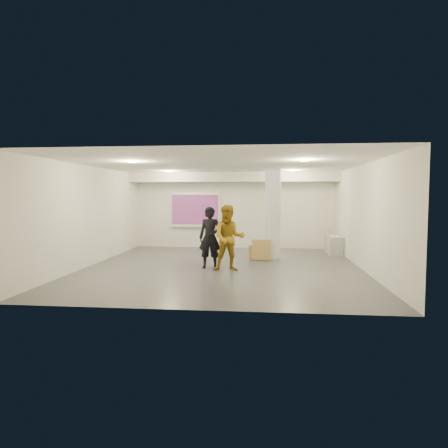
# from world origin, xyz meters

# --- Properties ---
(floor) EXTENTS (8.00, 9.00, 0.01)m
(floor) POSITION_xyz_m (0.00, 0.00, 0.00)
(floor) COLOR #393C41
(floor) RESTS_ON ground
(ceiling) EXTENTS (8.00, 9.00, 0.01)m
(ceiling) POSITION_xyz_m (0.00, 0.00, 3.00)
(ceiling) COLOR white
(ceiling) RESTS_ON floor
(wall_back) EXTENTS (8.00, 0.01, 3.00)m
(wall_back) POSITION_xyz_m (0.00, 4.50, 1.50)
(wall_back) COLOR silver
(wall_back) RESTS_ON floor
(wall_front) EXTENTS (8.00, 0.01, 3.00)m
(wall_front) POSITION_xyz_m (0.00, -4.50, 1.50)
(wall_front) COLOR silver
(wall_front) RESTS_ON floor
(wall_left) EXTENTS (0.01, 9.00, 3.00)m
(wall_left) POSITION_xyz_m (-4.00, 0.00, 1.50)
(wall_left) COLOR silver
(wall_left) RESTS_ON floor
(wall_right) EXTENTS (0.01, 9.00, 3.00)m
(wall_right) POSITION_xyz_m (4.00, 0.00, 1.50)
(wall_right) COLOR silver
(wall_right) RESTS_ON floor
(soffit_band) EXTENTS (8.00, 1.10, 0.36)m
(soffit_band) POSITION_xyz_m (0.00, 3.95, 2.82)
(soffit_band) COLOR silver
(soffit_band) RESTS_ON ceiling
(downlight_nw) EXTENTS (0.22, 0.22, 0.02)m
(downlight_nw) POSITION_xyz_m (-2.20, 2.50, 2.98)
(downlight_nw) COLOR #E7D374
(downlight_nw) RESTS_ON ceiling
(downlight_ne) EXTENTS (0.22, 0.22, 0.02)m
(downlight_ne) POSITION_xyz_m (2.20, 2.50, 2.98)
(downlight_ne) COLOR #E7D374
(downlight_ne) RESTS_ON ceiling
(downlight_sw) EXTENTS (0.22, 0.22, 0.02)m
(downlight_sw) POSITION_xyz_m (-2.20, -1.50, 2.98)
(downlight_sw) COLOR #E7D374
(downlight_sw) RESTS_ON ceiling
(downlight_se) EXTENTS (0.22, 0.22, 0.02)m
(downlight_se) POSITION_xyz_m (2.20, -1.50, 2.98)
(downlight_se) COLOR #E7D374
(downlight_se) RESTS_ON ceiling
(column) EXTENTS (0.52, 0.52, 3.00)m
(column) POSITION_xyz_m (1.50, 1.80, 1.50)
(column) COLOR silver
(column) RESTS_ON floor
(projection_screen) EXTENTS (2.10, 0.13, 1.42)m
(projection_screen) POSITION_xyz_m (-1.60, 4.45, 1.53)
(projection_screen) COLOR silver
(projection_screen) RESTS_ON wall_back
(credenza) EXTENTS (0.51, 1.14, 0.66)m
(credenza) POSITION_xyz_m (3.72, 3.06, 0.33)
(credenza) COLOR #9B9EA1
(credenza) RESTS_ON floor
(papers_stack) EXTENTS (0.36, 0.41, 0.02)m
(papers_stack) POSITION_xyz_m (3.74, 2.82, 0.67)
(papers_stack) COLOR silver
(papers_stack) RESTS_ON credenza
(postit_pad) EXTENTS (0.31, 0.36, 0.03)m
(postit_pad) POSITION_xyz_m (3.70, 3.06, 0.67)
(postit_pad) COLOR yellow
(postit_pad) RESTS_ON credenza
(cardboard_back) EXTENTS (0.64, 0.26, 0.67)m
(cardboard_back) POSITION_xyz_m (1.13, 1.39, 0.34)
(cardboard_back) COLOR olive
(cardboard_back) RESTS_ON floor
(cardboard_front) EXTENTS (0.45, 0.28, 0.48)m
(cardboard_front) POSITION_xyz_m (0.93, 1.46, 0.24)
(cardboard_front) COLOR olive
(cardboard_front) RESTS_ON floor
(woman) EXTENTS (0.66, 0.44, 1.79)m
(woman) POSITION_xyz_m (-0.34, -0.22, 0.89)
(woman) COLOR black
(woman) RESTS_ON floor
(man) EXTENTS (0.95, 0.77, 1.85)m
(man) POSITION_xyz_m (0.23, -0.54, 0.92)
(man) COLOR #966E14
(man) RESTS_ON floor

